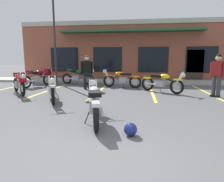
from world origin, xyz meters
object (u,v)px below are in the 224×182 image
at_px(motorcycle_silver_naked, 39,77).
at_px(person_by_back_row, 87,70).
at_px(motorcycle_red_sportbike, 19,82).
at_px(motorcycle_blue_standard, 79,76).
at_px(person_in_shorts_foreground, 217,73).
at_px(motorcycle_foreground_classic, 94,102).
at_px(motorcycle_black_cruiser, 121,79).
at_px(helmet_on_pavement, 131,129).
at_px(motorcycle_green_cafe_racer, 162,82).
at_px(parking_lot_lamp_post, 53,26).
at_px(motorcycle_orange_scrambler, 52,88).

xyz_separation_m(motorcycle_silver_naked, person_by_back_row, (2.87, -0.66, 0.42)).
distance_m(motorcycle_red_sportbike, motorcycle_blue_standard, 3.77).
xyz_separation_m(motorcycle_silver_naked, person_in_shorts_foreground, (8.43, -1.97, 0.42)).
bearing_deg(person_by_back_row, motorcycle_foreground_classic, -73.34).
relative_size(motorcycle_black_cruiser, helmet_on_pavement, 8.01).
xyz_separation_m(person_in_shorts_foreground, helmet_on_pavement, (-3.18, -4.47, -0.82)).
distance_m(motorcycle_foreground_classic, motorcycle_green_cafe_racer, 4.93).
bearing_deg(motorcycle_blue_standard, motorcycle_red_sportbike, -114.81).
relative_size(motorcycle_red_sportbike, parking_lot_lamp_post, 0.31).
xyz_separation_m(motorcycle_black_cruiser, helmet_on_pavement, (0.74, -6.57, -0.33)).
distance_m(motorcycle_blue_standard, helmet_on_pavement, 8.13).
bearing_deg(motorcycle_foreground_classic, motorcycle_silver_naked, 127.75).
distance_m(motorcycle_silver_naked, person_in_shorts_foreground, 8.67).
distance_m(motorcycle_red_sportbike, person_by_back_row, 3.08).
height_order(motorcycle_red_sportbike, motorcycle_blue_standard, same).
bearing_deg(person_in_shorts_foreground, person_by_back_row, 166.75).
distance_m(motorcycle_black_cruiser, motorcycle_green_cafe_racer, 2.31).
distance_m(motorcycle_foreground_classic, motorcycle_black_cruiser, 5.75).
bearing_deg(parking_lot_lamp_post, person_by_back_row, -39.00).
bearing_deg(parking_lot_lamp_post, motorcycle_silver_naked, -104.71).
bearing_deg(motorcycle_silver_naked, person_by_back_row, -12.98).
relative_size(motorcycle_blue_standard, motorcycle_orange_scrambler, 1.07).
xyz_separation_m(motorcycle_silver_naked, helmet_on_pavement, (5.25, -6.44, -0.40)).
height_order(motorcycle_blue_standard, person_by_back_row, person_by_back_row).
distance_m(motorcycle_silver_naked, motorcycle_green_cafe_racer, 6.54).
bearing_deg(person_by_back_row, motorcycle_orange_scrambler, -100.57).
distance_m(motorcycle_silver_naked, helmet_on_pavement, 8.32).
bearing_deg(person_in_shorts_foreground, motorcycle_red_sportbike, -176.70).
height_order(motorcycle_green_cafe_racer, person_by_back_row, person_by_back_row).
relative_size(motorcycle_blue_standard, person_by_back_row, 1.25).
xyz_separation_m(motorcycle_red_sportbike, person_in_shorts_foreground, (8.04, 0.46, 0.42)).
relative_size(motorcycle_green_cafe_racer, person_by_back_row, 1.09).
distance_m(motorcycle_foreground_classic, person_in_shorts_foreground, 5.50).
height_order(motorcycle_foreground_classic, person_by_back_row, person_by_back_row).
height_order(motorcycle_black_cruiser, helmet_on_pavement, motorcycle_black_cruiser).
distance_m(motorcycle_blue_standard, motorcycle_green_cafe_racer, 4.95).
bearing_deg(helmet_on_pavement, motorcycle_orange_scrambler, 134.77).
bearing_deg(motorcycle_red_sportbike, motorcycle_silver_naked, 99.14).
xyz_separation_m(motorcycle_red_sportbike, motorcycle_orange_scrambler, (1.95, -1.08, -0.07)).
bearing_deg(motorcycle_foreground_classic, motorcycle_blue_standard, 109.81).
bearing_deg(motorcycle_red_sportbike, person_in_shorts_foreground, 3.30).
xyz_separation_m(motorcycle_blue_standard, motorcycle_orange_scrambler, (0.37, -4.50, -0.07)).
height_order(motorcycle_foreground_classic, motorcycle_blue_standard, same).
relative_size(person_in_shorts_foreground, parking_lot_lamp_post, 0.31).
height_order(motorcycle_orange_scrambler, parking_lot_lamp_post, parking_lot_lamp_post).
height_order(motorcycle_silver_naked, person_by_back_row, person_by_back_row).
bearing_deg(motorcycle_foreground_classic, helmet_on_pavement, -42.50).
bearing_deg(person_in_shorts_foreground, motorcycle_blue_standard, 155.40).
xyz_separation_m(motorcycle_foreground_classic, helmet_on_pavement, (0.89, -0.82, -0.33)).
bearing_deg(motorcycle_green_cafe_racer, motorcycle_silver_naked, 169.81).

